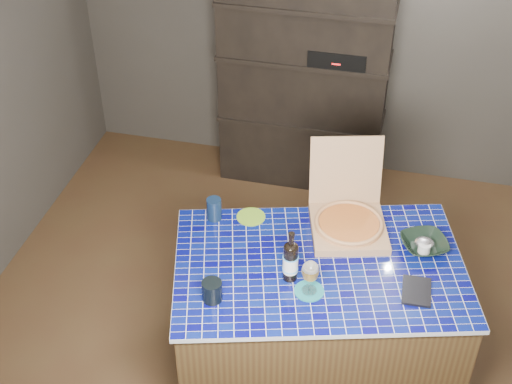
% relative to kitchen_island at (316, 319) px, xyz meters
% --- Properties ---
extents(room, '(3.50, 3.50, 3.50)m').
position_rel_kitchen_island_xyz_m(room, '(-0.42, 0.34, 0.84)').
color(room, brown).
rests_on(room, ground).
extents(shelving_unit, '(1.20, 0.41, 1.80)m').
position_rel_kitchen_island_xyz_m(shelving_unit, '(-0.42, 1.87, 0.49)').
color(shelving_unit, black).
rests_on(shelving_unit, floor).
extents(kitchen_island, '(1.70, 1.31, 0.82)m').
position_rel_kitchen_island_xyz_m(kitchen_island, '(0.00, 0.00, 0.00)').
color(kitchen_island, '#47351C').
rests_on(kitchen_island, floor).
extents(pizza_box, '(0.51, 0.57, 0.44)m').
position_rel_kitchen_island_xyz_m(pizza_box, '(0.10, 0.32, 0.47)').
color(pizza_box, tan).
rests_on(pizza_box, kitchen_island).
extents(mead_bottle, '(0.08, 0.08, 0.30)m').
position_rel_kitchen_island_xyz_m(mead_bottle, '(-0.13, -0.13, 0.53)').
color(mead_bottle, black).
rests_on(mead_bottle, kitchen_island).
extents(teal_trivet, '(0.15, 0.15, 0.01)m').
position_rel_kitchen_island_xyz_m(teal_trivet, '(-0.02, -0.20, 0.41)').
color(teal_trivet, '#166C73').
rests_on(teal_trivet, kitchen_island).
extents(wine_glass, '(0.09, 0.09, 0.19)m').
position_rel_kitchen_island_xyz_m(wine_glass, '(-0.02, -0.20, 0.55)').
color(wine_glass, white).
rests_on(wine_glass, teal_trivet).
extents(tumbler, '(0.10, 0.10, 0.11)m').
position_rel_kitchen_island_xyz_m(tumbler, '(-0.47, -0.36, 0.47)').
color(tumbler, black).
rests_on(tumbler, kitchen_island).
extents(dvd_case, '(0.15, 0.20, 0.02)m').
position_rel_kitchen_island_xyz_m(dvd_case, '(0.50, -0.08, 0.42)').
color(dvd_case, black).
rests_on(dvd_case, kitchen_island).
extents(bowl, '(0.32, 0.32, 0.06)m').
position_rel_kitchen_island_xyz_m(bowl, '(0.52, 0.25, 0.44)').
color(bowl, black).
rests_on(bowl, kitchen_island).
extents(foil_contents, '(0.11, 0.09, 0.05)m').
position_rel_kitchen_island_xyz_m(foil_contents, '(0.52, 0.25, 0.45)').
color(foil_contents, silver).
rests_on(foil_contents, bowl).
extents(white_jar, '(0.07, 0.07, 0.06)m').
position_rel_kitchen_island_xyz_m(white_jar, '(0.52, 0.22, 0.44)').
color(white_jar, silver).
rests_on(white_jar, kitchen_island).
extents(navy_cup, '(0.08, 0.08, 0.13)m').
position_rel_kitchen_island_xyz_m(navy_cup, '(-0.63, 0.24, 0.48)').
color(navy_cup, '#0D1B31').
rests_on(navy_cup, kitchen_island).
extents(green_trivet, '(0.16, 0.16, 0.01)m').
position_rel_kitchen_island_xyz_m(green_trivet, '(-0.44, 0.29, 0.41)').
color(green_trivet, '#6DA022').
rests_on(green_trivet, kitchen_island).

